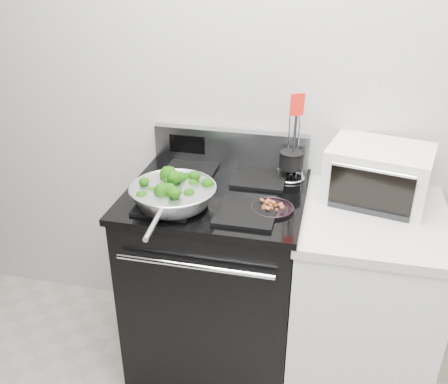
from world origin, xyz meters
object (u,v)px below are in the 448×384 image
(gas_range, at_px, (217,276))
(toaster_oven, at_px, (378,174))
(bacon_plate, at_px, (272,206))
(utensil_holder, at_px, (291,164))
(skillet, at_px, (173,194))

(gas_range, height_order, toaster_oven, toaster_oven)
(bacon_plate, relative_size, utensil_holder, 0.44)
(utensil_holder, distance_m, toaster_oven, 0.39)
(gas_range, bearing_deg, bacon_plate, -22.10)
(skillet, bearing_deg, gas_range, 46.01)
(bacon_plate, xyz_separation_m, toaster_oven, (0.42, 0.26, 0.07))
(utensil_holder, bearing_deg, toaster_oven, -32.33)
(utensil_holder, bearing_deg, gas_range, -169.33)
(gas_range, height_order, skillet, gas_range)
(bacon_plate, bearing_deg, utensil_holder, 82.73)
(bacon_plate, height_order, toaster_oven, toaster_oven)
(gas_range, bearing_deg, toaster_oven, 12.29)
(bacon_plate, bearing_deg, gas_range, 157.90)
(gas_range, relative_size, toaster_oven, 2.35)
(skillet, bearing_deg, bacon_plate, 4.16)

